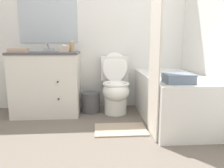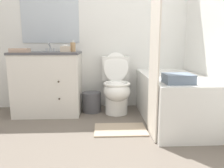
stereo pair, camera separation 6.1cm
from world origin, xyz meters
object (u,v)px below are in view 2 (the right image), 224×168
soap_dispenser (73,47)px  bath_towel_folded (178,79)px  bath_mat (120,130)px  sink_faucet (50,49)px  toilet (116,87)px  bathtub (174,98)px  hand_towel_folded (20,50)px  wastebasket (92,102)px  vanity_cabinet (49,82)px  tissue_box (66,49)px

soap_dispenser → bath_towel_folded: bearing=-39.6°
soap_dispenser → bath_mat: (0.60, -0.75, -0.92)m
sink_faucet → soap_dispenser: size_ratio=0.91×
soap_dispenser → sink_faucet: bearing=157.0°
bath_towel_folded → toilet: bearing=123.2°
sink_faucet → bath_mat: bearing=-43.6°
bathtub → hand_towel_folded: hand_towel_folded is taller
sink_faucet → wastebasket: bearing=-17.9°
vanity_cabinet → bathtub: (1.64, -0.41, -0.15)m
toilet → soap_dispenser: 0.82m
vanity_cabinet → wastebasket: 0.66m
toilet → wastebasket: 0.42m
bathtub → sink_faucet: bearing=159.3°
toilet → tissue_box: size_ratio=6.34×
vanity_cabinet → soap_dispenser: 0.60m
sink_faucet → bathtub: size_ratio=0.10×
wastebasket → tissue_box: tissue_box is taller
bath_towel_folded → vanity_cabinet: bearing=149.1°
bath_towel_folded → wastebasket: bearing=135.0°
wastebasket → bath_towel_folded: size_ratio=1.01×
bathtub → bath_mat: bathtub is taller
toilet → tissue_box: 0.87m
vanity_cabinet → wastebasket: (0.59, 0.02, -0.30)m
bathtub → tissue_box: bearing=163.0°
bathtub → tissue_box: tissue_box is taller
bathtub → soap_dispenser: soap_dispenser is taller
bath_mat → tissue_box: bearing=134.6°
vanity_cabinet → bathtub: 1.70m
soap_dispenser → hand_towel_folded: soap_dispenser is taller
wastebasket → hand_towel_folded: size_ratio=1.22×
sink_faucet → bath_mat: size_ratio=0.24×
bathtub → bath_mat: 0.80m
sink_faucet → bath_mat: 1.58m
wastebasket → hand_towel_folded: hand_towel_folded is taller
hand_towel_folded → bathtub: bearing=-6.4°
vanity_cabinet → bath_mat: size_ratio=1.52×
sink_faucet → toilet: 1.11m
wastebasket → bathtub: bearing=-22.2°
toilet → bath_towel_folded: (0.56, -0.86, 0.26)m
toilet → hand_towel_folded: 1.34m
toilet → bath_towel_folded: toilet is taller
sink_faucet → hand_towel_folded: sink_faucet is taller
tissue_box → hand_towel_folded: size_ratio=0.58×
vanity_cabinet → tissue_box: (0.25, 0.01, 0.46)m
toilet → bath_mat: bearing=-89.7°
tissue_box → vanity_cabinet: bearing=-177.3°
toilet → bath_mat: size_ratio=1.44×
vanity_cabinet → hand_towel_folded: hand_towel_folded is taller
soap_dispenser → bath_mat: 1.33m
sink_faucet → toilet: bearing=-14.5°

